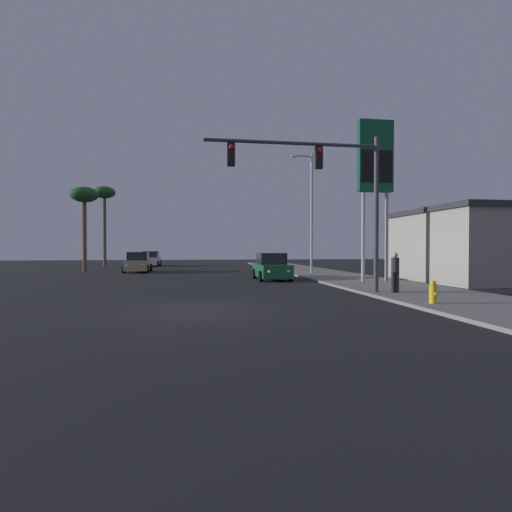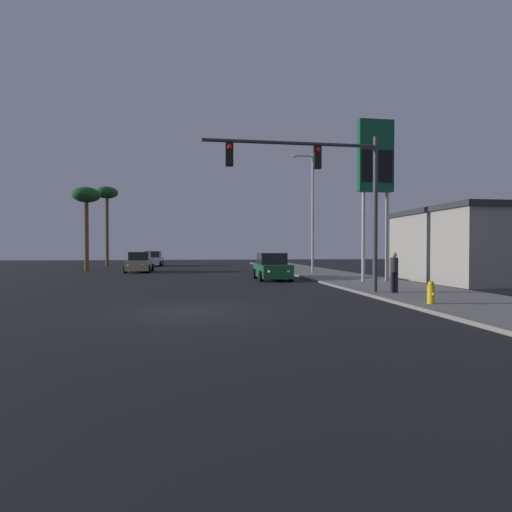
{
  "view_description": "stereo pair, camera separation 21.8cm",
  "coord_description": "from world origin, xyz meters",
  "px_view_note": "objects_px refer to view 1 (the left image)",
  "views": [
    {
      "loc": [
        -0.02,
        -12.52,
        1.93
      ],
      "look_at": [
        3.45,
        9.9,
        1.53
      ],
      "focal_mm": 28.0,
      "sensor_mm": 36.0,
      "label": 1
    },
    {
      "loc": [
        0.19,
        -12.55,
        1.93
      ],
      "look_at": [
        3.45,
        9.9,
        1.53
      ],
      "focal_mm": 28.0,
      "sensor_mm": 36.0,
      "label": 2
    }
  ],
  "objects_px": {
    "car_tan": "(138,263)",
    "gas_station_sign": "(375,165)",
    "palm_tree_far": "(104,197)",
    "fire_hydrant": "(433,292)",
    "palm_tree_mid": "(84,199)",
    "car_white": "(151,259)",
    "traffic_light_mast": "(329,181)",
    "street_lamp": "(310,207)",
    "pedestrian_on_sidewalk": "(395,271)",
    "car_green": "(272,268)"
  },
  "relations": [
    {
      "from": "car_green",
      "to": "palm_tree_mid",
      "type": "xyz_separation_m",
      "value": [
        -14.23,
        11.94,
        5.55
      ]
    },
    {
      "from": "traffic_light_mast",
      "to": "street_lamp",
      "type": "height_order",
      "value": "street_lamp"
    },
    {
      "from": "car_tan",
      "to": "gas_station_sign",
      "type": "distance_m",
      "value": 20.66
    },
    {
      "from": "car_tan",
      "to": "pedestrian_on_sidewalk",
      "type": "height_order",
      "value": "pedestrian_on_sidewalk"
    },
    {
      "from": "street_lamp",
      "to": "palm_tree_mid",
      "type": "relative_size",
      "value": 1.23
    },
    {
      "from": "car_white",
      "to": "pedestrian_on_sidewalk",
      "type": "relative_size",
      "value": 2.6
    },
    {
      "from": "fire_hydrant",
      "to": "palm_tree_far",
      "type": "height_order",
      "value": "palm_tree_far"
    },
    {
      "from": "car_green",
      "to": "street_lamp",
      "type": "height_order",
      "value": "street_lamp"
    },
    {
      "from": "fire_hydrant",
      "to": "street_lamp",
      "type": "bearing_deg",
      "value": 87.1
    },
    {
      "from": "car_white",
      "to": "gas_station_sign",
      "type": "xyz_separation_m",
      "value": [
        14.87,
        -25.26,
        5.86
      ]
    },
    {
      "from": "car_green",
      "to": "palm_tree_mid",
      "type": "distance_m",
      "value": 19.39
    },
    {
      "from": "fire_hydrant",
      "to": "pedestrian_on_sidewalk",
      "type": "height_order",
      "value": "pedestrian_on_sidewalk"
    },
    {
      "from": "street_lamp",
      "to": "car_white",
      "type": "bearing_deg",
      "value": 128.66
    },
    {
      "from": "fire_hydrant",
      "to": "palm_tree_mid",
      "type": "height_order",
      "value": "palm_tree_mid"
    },
    {
      "from": "traffic_light_mast",
      "to": "pedestrian_on_sidewalk",
      "type": "height_order",
      "value": "traffic_light_mast"
    },
    {
      "from": "pedestrian_on_sidewalk",
      "to": "car_tan",
      "type": "bearing_deg",
      "value": 124.22
    },
    {
      "from": "car_green",
      "to": "gas_station_sign",
      "type": "bearing_deg",
      "value": 145.98
    },
    {
      "from": "street_lamp",
      "to": "palm_tree_mid",
      "type": "height_order",
      "value": "street_lamp"
    },
    {
      "from": "palm_tree_far",
      "to": "palm_tree_mid",
      "type": "relative_size",
      "value": 1.22
    },
    {
      "from": "palm_tree_far",
      "to": "car_white",
      "type": "bearing_deg",
      "value": -2.0
    },
    {
      "from": "car_white",
      "to": "traffic_light_mast",
      "type": "height_order",
      "value": "traffic_light_mast"
    },
    {
      "from": "palm_tree_far",
      "to": "gas_station_sign",
      "type": "bearing_deg",
      "value": -51.95
    },
    {
      "from": "street_lamp",
      "to": "palm_tree_mid",
      "type": "xyz_separation_m",
      "value": [
        -18.14,
        7.12,
        1.19
      ]
    },
    {
      "from": "car_white",
      "to": "fire_hydrant",
      "type": "relative_size",
      "value": 5.7
    },
    {
      "from": "traffic_light_mast",
      "to": "palm_tree_far",
      "type": "bearing_deg",
      "value": 116.6
    },
    {
      "from": "gas_station_sign",
      "to": "fire_hydrant",
      "type": "distance_m",
      "value": 11.04
    },
    {
      "from": "car_tan",
      "to": "traffic_light_mast",
      "type": "bearing_deg",
      "value": 117.28
    },
    {
      "from": "car_green",
      "to": "traffic_light_mast",
      "type": "height_order",
      "value": "traffic_light_mast"
    },
    {
      "from": "car_green",
      "to": "car_tan",
      "type": "xyz_separation_m",
      "value": [
        -9.45,
        9.81,
        0.0
      ]
    },
    {
      "from": "palm_tree_mid",
      "to": "street_lamp",
      "type": "bearing_deg",
      "value": -21.44
    },
    {
      "from": "car_green",
      "to": "palm_tree_far",
      "type": "xyz_separation_m",
      "value": [
        -14.68,
        21.94,
        6.97
      ]
    },
    {
      "from": "palm_tree_far",
      "to": "palm_tree_mid",
      "type": "height_order",
      "value": "palm_tree_far"
    },
    {
      "from": "gas_station_sign",
      "to": "palm_tree_mid",
      "type": "height_order",
      "value": "gas_station_sign"
    },
    {
      "from": "traffic_light_mast",
      "to": "gas_station_sign",
      "type": "xyz_separation_m",
      "value": [
        4.54,
        5.27,
        1.89
      ]
    },
    {
      "from": "palm_tree_far",
      "to": "palm_tree_mid",
      "type": "bearing_deg",
      "value": -87.41
    },
    {
      "from": "fire_hydrant",
      "to": "pedestrian_on_sidewalk",
      "type": "distance_m",
      "value": 3.34
    },
    {
      "from": "car_tan",
      "to": "fire_hydrant",
      "type": "bearing_deg",
      "value": 117.98
    },
    {
      "from": "car_white",
      "to": "palm_tree_mid",
      "type": "relative_size",
      "value": 0.59
    },
    {
      "from": "gas_station_sign",
      "to": "palm_tree_far",
      "type": "height_order",
      "value": "gas_station_sign"
    },
    {
      "from": "car_tan",
      "to": "gas_station_sign",
      "type": "bearing_deg",
      "value": 136.45
    },
    {
      "from": "car_white",
      "to": "palm_tree_far",
      "type": "height_order",
      "value": "palm_tree_far"
    },
    {
      "from": "car_tan",
      "to": "street_lamp",
      "type": "relative_size",
      "value": 0.48
    },
    {
      "from": "traffic_light_mast",
      "to": "car_green",
      "type": "bearing_deg",
      "value": 94.5
    },
    {
      "from": "gas_station_sign",
      "to": "palm_tree_far",
      "type": "distance_m",
      "value": 32.32
    },
    {
      "from": "car_tan",
      "to": "palm_tree_far",
      "type": "relative_size",
      "value": 0.49
    },
    {
      "from": "palm_tree_mid",
      "to": "palm_tree_far",
      "type": "bearing_deg",
      "value": 92.59
    },
    {
      "from": "fire_hydrant",
      "to": "pedestrian_on_sidewalk",
      "type": "xyz_separation_m",
      "value": [
        0.39,
        3.27,
        0.55
      ]
    },
    {
      "from": "traffic_light_mast",
      "to": "street_lamp",
      "type": "xyz_separation_m",
      "value": [
        3.22,
        13.58,
        0.39
      ]
    },
    {
      "from": "car_green",
      "to": "traffic_light_mast",
      "type": "xyz_separation_m",
      "value": [
        0.69,
        -8.76,
        3.96
      ]
    },
    {
      "from": "car_tan",
      "to": "traffic_light_mast",
      "type": "height_order",
      "value": "traffic_light_mast"
    }
  ]
}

